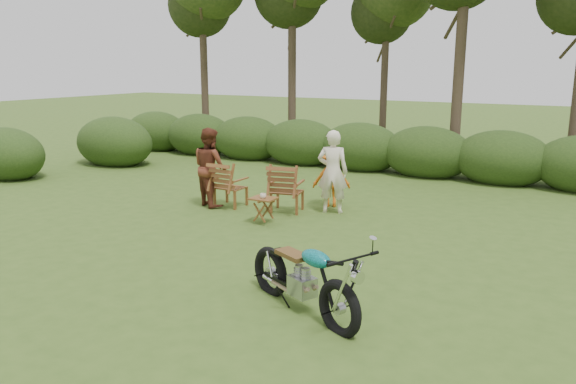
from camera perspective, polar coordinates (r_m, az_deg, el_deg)
The scene contains 10 objects.
ground at distance 8.31m, azimuth -3.74°, elevation -8.86°, with size 80.00×80.00×0.00m, color #37511B.
tree_line at distance 16.62m, azimuth 16.99°, elevation 14.90°, with size 22.52×11.62×8.14m.
motorcycle at distance 7.34m, azimuth 1.44°, elevation -11.90°, with size 2.04×0.78×1.16m, color #0DB0B3, non-canonical shape.
lawn_chair_right at distance 11.97m, azimuth -0.10°, elevation -1.98°, with size 0.71×0.71×1.03m, color #5A2E16, non-canonical shape.
lawn_chair_left at distance 12.49m, azimuth -5.81°, elevation -1.42°, with size 0.69×0.69×1.00m, color brown, non-canonical shape.
side_table at distance 11.03m, azimuth -2.50°, elevation -1.90°, with size 0.50×0.42×0.52m, color brown, non-canonical shape.
cup at distance 10.91m, azimuth -2.55°, elevation -0.40°, with size 0.12×0.12×0.10m, color #F0DFC5.
adult_a at distance 11.93m, azimuth 4.48°, elevation -2.07°, with size 0.64×0.42×1.75m, color #F3E4C8.
adult_b at distance 12.61m, azimuth -7.77°, elevation -1.33°, with size 0.84×0.65×1.73m, color brown.
child at distance 12.44m, azimuth 4.39°, elevation -1.44°, with size 0.82×0.47×1.27m, color #C55B12.
Camera 1 is at (4.26, -6.44, 3.08)m, focal length 35.00 mm.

